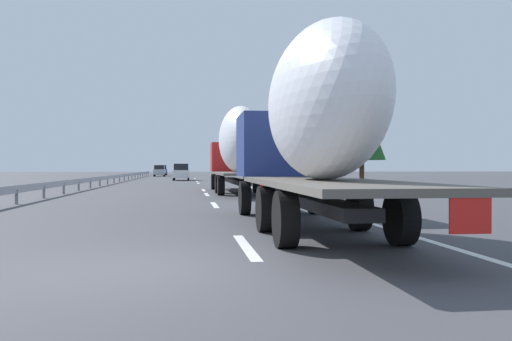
# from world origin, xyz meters

# --- Properties ---
(ground_plane) EXTENTS (260.00, 260.00, 0.00)m
(ground_plane) POSITION_xyz_m (40.00, 0.00, 0.00)
(ground_plane) COLOR #424247
(lane_stripe_0) EXTENTS (3.20, 0.20, 0.01)m
(lane_stripe_0) POSITION_xyz_m (2.00, -1.80, 0.00)
(lane_stripe_0) COLOR white
(lane_stripe_0) RESTS_ON ground_plane
(lane_stripe_1) EXTENTS (3.20, 0.20, 0.01)m
(lane_stripe_1) POSITION_xyz_m (12.90, -1.80, 0.00)
(lane_stripe_1) COLOR white
(lane_stripe_1) RESTS_ON ground_plane
(lane_stripe_2) EXTENTS (3.20, 0.20, 0.01)m
(lane_stripe_2) POSITION_xyz_m (20.96, -1.80, 0.00)
(lane_stripe_2) COLOR white
(lane_stripe_2) RESTS_ON ground_plane
(lane_stripe_3) EXTENTS (3.20, 0.20, 0.01)m
(lane_stripe_3) POSITION_xyz_m (26.45, -1.80, 0.00)
(lane_stripe_3) COLOR white
(lane_stripe_3) RESTS_ON ground_plane
(lane_stripe_4) EXTENTS (3.20, 0.20, 0.01)m
(lane_stripe_4) POSITION_xyz_m (41.58, -1.80, 0.00)
(lane_stripe_4) COLOR white
(lane_stripe_4) RESTS_ON ground_plane
(lane_stripe_5) EXTENTS (3.20, 0.20, 0.01)m
(lane_stripe_5) POSITION_xyz_m (46.95, -1.80, 0.00)
(lane_stripe_5) COLOR white
(lane_stripe_5) RESTS_ON ground_plane
(lane_stripe_6) EXTENTS (3.20, 0.20, 0.01)m
(lane_stripe_6) POSITION_xyz_m (61.78, -1.80, 0.00)
(lane_stripe_6) COLOR white
(lane_stripe_6) RESTS_ON ground_plane
(edge_line_right) EXTENTS (110.00, 0.20, 0.01)m
(edge_line_right) POSITION_xyz_m (45.00, -5.50, 0.00)
(edge_line_right) COLOR white
(edge_line_right) RESTS_ON ground_plane
(truck_lead) EXTENTS (14.32, 2.55, 4.81)m
(truck_lead) POSITION_xyz_m (22.34, -3.60, 2.69)
(truck_lead) COLOR #B21919
(truck_lead) RESTS_ON ground_plane
(truck_trailing) EXTENTS (12.35, 2.55, 4.48)m
(truck_trailing) POSITION_xyz_m (4.39, -3.60, 2.49)
(truck_trailing) COLOR navy
(truck_trailing) RESTS_ON ground_plane
(car_silver_hatch) EXTENTS (4.05, 1.80, 1.82)m
(car_silver_hatch) POSITION_xyz_m (78.97, 3.62, 0.92)
(car_silver_hatch) COLOR #ADB2B7
(car_silver_hatch) RESTS_ON ground_plane
(car_white_van) EXTENTS (4.59, 1.83, 1.88)m
(car_white_van) POSITION_xyz_m (52.63, -0.12, 0.95)
(car_white_van) COLOR white
(car_white_van) RESTS_ON ground_plane
(car_blue_sedan) EXTENTS (4.53, 1.83, 1.91)m
(car_blue_sedan) POSITION_xyz_m (94.62, 3.89, 0.96)
(car_blue_sedan) COLOR #28479E
(car_blue_sedan) RESTS_ON ground_plane
(road_sign) EXTENTS (0.10, 0.90, 2.98)m
(road_sign) POSITION_xyz_m (40.83, -6.70, 2.07)
(road_sign) COLOR gray
(road_sign) RESTS_ON ground_plane
(tree_0) EXTENTS (3.71, 3.71, 6.08)m
(tree_0) POSITION_xyz_m (37.58, -11.46, 3.74)
(tree_0) COLOR #472D19
(tree_0) RESTS_ON ground_plane
(tree_1) EXTENTS (3.85, 3.85, 7.49)m
(tree_1) POSITION_xyz_m (46.44, -10.50, 4.69)
(tree_1) COLOR #472D19
(tree_1) RESTS_ON ground_plane
(tree_2) EXTENTS (2.74, 2.74, 5.74)m
(tree_2) POSITION_xyz_m (22.14, -10.88, 3.81)
(tree_2) COLOR #472D19
(tree_2) RESTS_ON ground_plane
(guardrail_median) EXTENTS (94.00, 0.10, 0.76)m
(guardrail_median) POSITION_xyz_m (43.00, 6.00, 0.58)
(guardrail_median) COLOR #9EA0A5
(guardrail_median) RESTS_ON ground_plane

